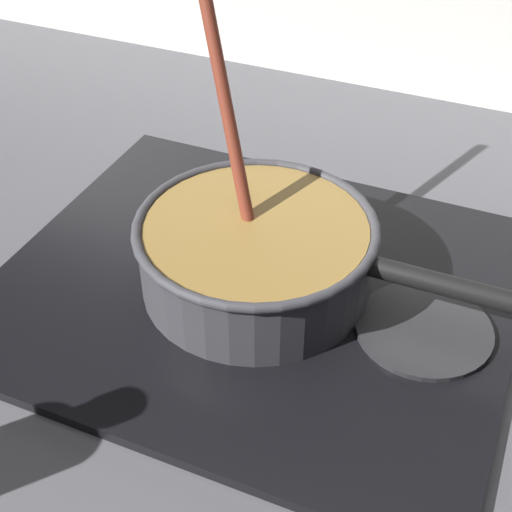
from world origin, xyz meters
The scene contains 5 objects.
ground centered at (0.00, 0.00, -0.02)m, with size 2.40×1.60×0.04m, color #4C4C51.
hob_plate centered at (0.01, 0.24, 0.01)m, with size 0.56×0.48×0.01m, color black.
burner_ring centered at (0.01, 0.24, 0.02)m, with size 0.16×0.16×0.01m, color #592D0C.
spare_burner centered at (0.20, 0.24, 0.01)m, with size 0.14×0.14×0.01m, color #262628.
cooking_pan centered at (0.02, 0.24, 0.06)m, with size 0.42×0.26×0.32m.
Camera 1 is at (0.26, -0.33, 0.55)m, focal length 51.73 mm.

